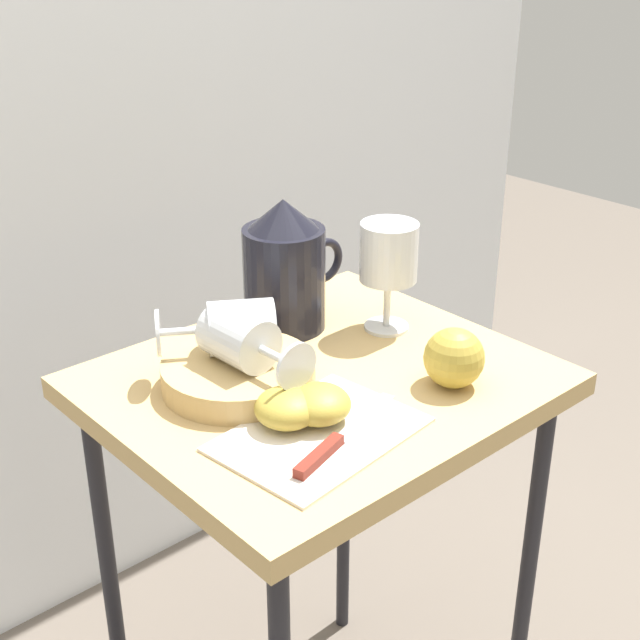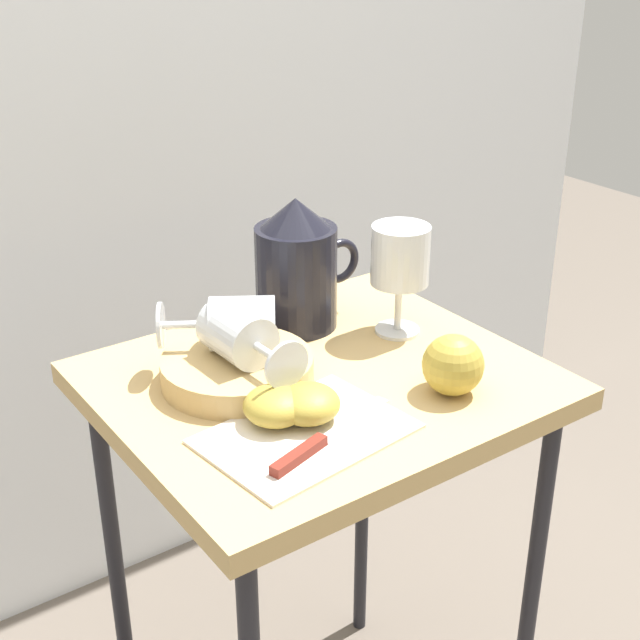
% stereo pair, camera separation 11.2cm
% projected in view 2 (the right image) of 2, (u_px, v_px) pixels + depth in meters
% --- Properties ---
extents(curtain_drape, '(2.40, 0.03, 1.90)m').
position_uv_depth(curtain_drape, '(108.00, 114.00, 1.52)').
color(curtain_drape, white).
rests_on(curtain_drape, ground_plane).
extents(table, '(0.55, 0.48, 0.72)m').
position_uv_depth(table, '(320.00, 425.00, 1.19)').
color(table, tan).
rests_on(table, ground_plane).
extents(linen_napkin, '(0.25, 0.19, 0.00)m').
position_uv_depth(linen_napkin, '(306.00, 434.00, 1.03)').
color(linen_napkin, silver).
rests_on(linen_napkin, table).
extents(basket_tray, '(0.20, 0.20, 0.03)m').
position_uv_depth(basket_tray, '(237.00, 370.00, 1.13)').
color(basket_tray, tan).
rests_on(basket_tray, table).
extents(pitcher, '(0.17, 0.12, 0.19)m').
position_uv_depth(pitcher, '(297.00, 275.00, 1.26)').
color(pitcher, black).
rests_on(pitcher, table).
extents(wine_glass_upright, '(0.08, 0.08, 0.16)m').
position_uv_depth(wine_glass_upright, '(400.00, 261.00, 1.23)').
color(wine_glass_upright, silver).
rests_on(wine_glass_upright, table).
extents(wine_glass_tipped_near, '(0.07, 0.15, 0.07)m').
position_uv_depth(wine_glass_tipped_near, '(240.00, 335.00, 1.11)').
color(wine_glass_tipped_near, silver).
rests_on(wine_glass_tipped_near, basket_tray).
extents(wine_glass_tipped_far, '(0.16, 0.13, 0.07)m').
position_uv_depth(wine_glass_tipped_far, '(238.00, 323.00, 1.14)').
color(wine_glass_tipped_far, silver).
rests_on(wine_glass_tipped_far, basket_tray).
extents(apple_half_left, '(0.08, 0.08, 0.04)m').
position_uv_depth(apple_half_left, '(276.00, 406.00, 1.04)').
color(apple_half_left, '#B29938').
rests_on(apple_half_left, linen_napkin).
extents(apple_half_right, '(0.08, 0.08, 0.04)m').
position_uv_depth(apple_half_right, '(308.00, 404.00, 1.04)').
color(apple_half_right, '#B29938').
rests_on(apple_half_right, linen_napkin).
extents(apple_whole, '(0.08, 0.08, 0.08)m').
position_uv_depth(apple_whole, '(453.00, 365.00, 1.10)').
color(apple_whole, '#B29938').
rests_on(apple_whole, table).
extents(knife, '(0.20, 0.07, 0.01)m').
position_uv_depth(knife, '(316.00, 444.00, 1.00)').
color(knife, silver).
rests_on(knife, linen_napkin).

